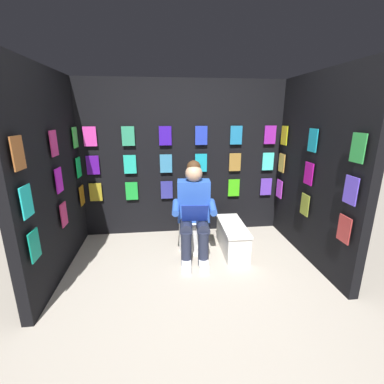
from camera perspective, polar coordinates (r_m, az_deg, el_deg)
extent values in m
plane|color=#B2A899|center=(2.66, 2.08, -24.21)|extent=(30.00, 30.00, 0.00)
cube|color=black|center=(3.92, -1.90, 6.96)|extent=(2.97, 0.10, 2.19)
cube|color=#A99423|center=(4.02, -19.81, -0.03)|extent=(0.17, 0.01, 0.26)
cube|color=green|center=(3.93, -12.70, 0.20)|extent=(0.17, 0.01, 0.26)
cube|color=#333494|center=(3.91, -5.39, 0.44)|extent=(0.17, 0.01, 0.26)
cube|color=#975633|center=(3.95, 1.88, 0.68)|extent=(0.17, 0.01, 0.26)
cube|color=#42CC15|center=(4.06, 8.89, 0.89)|extent=(0.17, 0.01, 0.26)
cube|color=#653DC0|center=(4.22, 15.46, 1.08)|extent=(0.17, 0.01, 0.26)
cube|color=#531297|center=(3.94, -20.35, 5.38)|extent=(0.17, 0.01, 0.26)
cube|color=#25C5A9|center=(3.85, -13.06, 5.75)|extent=(0.17, 0.01, 0.26)
cube|color=teal|center=(3.83, -5.55, 6.03)|extent=(0.17, 0.01, 0.26)
cube|color=#18A7C0|center=(3.87, 1.93, 6.21)|extent=(0.17, 0.01, 0.26)
cube|color=#A57831|center=(3.97, 9.13, 6.28)|extent=(0.17, 0.01, 0.26)
cube|color=#49E9DC|center=(4.14, 15.86, 6.26)|extent=(0.17, 0.01, 0.26)
cube|color=#E63BAC|center=(3.89, -20.91, 10.98)|extent=(0.17, 0.01, 0.26)
cube|color=#319A6E|center=(3.80, -13.43, 11.49)|extent=(0.17, 0.01, 0.26)
cube|color=#3714AC|center=(3.78, -5.71, 11.81)|extent=(0.17, 0.01, 0.26)
cube|color=blue|center=(3.82, 1.99, 11.93)|extent=(0.17, 0.01, 0.26)
cube|color=#1F7DB4|center=(3.93, 9.39, 11.84)|extent=(0.17, 0.01, 0.26)
cube|color=purple|center=(4.09, 16.28, 11.59)|extent=(0.17, 0.01, 0.26)
cube|color=black|center=(3.48, 24.86, 4.29)|extent=(0.10, 1.80, 2.19)
cube|color=#D443E7|center=(4.15, 18.07, 0.63)|extent=(0.01, 0.17, 0.26)
cube|color=#92A034|center=(3.54, 22.87, -2.52)|extent=(0.01, 0.17, 0.26)
cube|color=#B93736|center=(2.97, 29.63, -6.89)|extent=(0.01, 0.17, 0.26)
cube|color=gold|center=(4.07, 18.55, 5.88)|extent=(0.01, 0.17, 0.26)
cube|color=#B51093|center=(3.44, 23.57, 3.60)|extent=(0.01, 0.17, 0.26)
cube|color=#684DEE|center=(2.86, 30.70, 0.31)|extent=(0.01, 0.17, 0.26)
cube|color=yellow|center=(4.03, 19.04, 11.30)|extent=(0.01, 0.17, 0.26)
cube|color=#19A2BF|center=(3.39, 24.31, 9.99)|extent=(0.01, 0.17, 0.26)
cube|color=green|center=(2.79, 31.84, 7.96)|extent=(0.01, 0.17, 0.26)
cube|color=black|center=(3.19, -27.97, 2.93)|extent=(0.10, 1.80, 2.19)
cube|color=#0E977A|center=(2.65, -30.48, -9.74)|extent=(0.01, 0.17, 0.26)
cube|color=#D2336F|center=(3.27, -25.60, -4.33)|extent=(0.01, 0.17, 0.26)
cube|color=#976114|center=(3.93, -22.35, -0.67)|extent=(0.01, 0.17, 0.26)
cube|color=#21D3CE|center=(2.52, -31.72, -1.74)|extent=(0.01, 0.17, 0.26)
cube|color=#C61DD3|center=(3.17, -26.44, 2.25)|extent=(0.01, 0.17, 0.26)
cube|color=#12D253|center=(3.84, -22.97, 4.86)|extent=(0.01, 0.17, 0.26)
cube|color=#A75E2B|center=(2.44, -33.06, 6.93)|extent=(0.01, 0.17, 0.26)
cube|color=#CA2F79|center=(3.11, -27.34, 9.18)|extent=(0.01, 0.17, 0.26)
cube|color=#38DA47|center=(3.79, -23.62, 10.59)|extent=(0.01, 0.17, 0.26)
cylinder|color=white|center=(3.57, 0.28, -9.10)|extent=(0.38, 0.38, 0.40)
cylinder|color=white|center=(3.48, 0.29, -5.94)|extent=(0.41, 0.41, 0.02)
cube|color=white|center=(3.67, 0.15, -1.98)|extent=(0.39, 0.21, 0.36)
cylinder|color=white|center=(3.58, 0.20, -2.42)|extent=(0.39, 0.10, 0.39)
cube|color=blue|center=(3.36, 0.36, -1.84)|extent=(0.42, 0.25, 0.52)
sphere|color=tan|center=(3.24, 0.39, 3.97)|extent=(0.21, 0.21, 0.21)
sphere|color=#472D19|center=(3.26, 0.37, 5.25)|extent=(0.17, 0.17, 0.17)
cylinder|color=#23283D|center=(3.27, 2.25, -7.00)|extent=(0.18, 0.41, 0.15)
cylinder|color=#23283D|center=(3.26, -1.29, -7.05)|extent=(0.18, 0.41, 0.15)
cylinder|color=#23283D|center=(3.20, 2.43, -12.00)|extent=(0.12, 0.12, 0.42)
cylinder|color=#23283D|center=(3.20, -1.23, -12.06)|extent=(0.12, 0.12, 0.42)
cube|color=white|center=(3.23, 2.47, -15.12)|extent=(0.13, 0.27, 0.09)
cube|color=white|center=(3.23, -1.20, -15.18)|extent=(0.13, 0.27, 0.09)
cylinder|color=blue|center=(3.22, 4.40, -3.23)|extent=(0.11, 0.32, 0.13)
cylinder|color=blue|center=(3.20, -3.47, -3.31)|extent=(0.11, 0.32, 0.13)
cube|color=#1A34B7|center=(3.06, 0.59, -4.55)|extent=(0.31, 0.15, 0.23)
cube|color=white|center=(3.58, 8.58, -9.78)|extent=(0.30, 0.76, 0.34)
cube|color=white|center=(3.51, 8.70, -7.09)|extent=(0.32, 0.79, 0.03)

